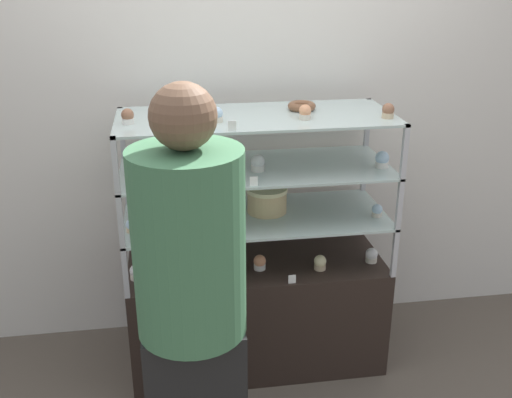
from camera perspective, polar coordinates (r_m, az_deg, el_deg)
name	(u,v)px	position (r m, az deg, el deg)	size (l,w,h in m)	color
ground_plane	(256,355)	(3.40, 0.00, -14.66)	(20.00, 20.00, 0.00)	brown
back_wall	(244,105)	(3.22, -1.15, 8.90)	(8.00, 0.05, 2.60)	silver
display_base	(256,310)	(3.23, 0.00, -10.50)	(1.30, 0.54, 0.58)	black
display_riser_lower	(256,218)	(2.98, 0.00, -1.83)	(1.30, 0.54, 0.25)	#B7B7BC
display_riser_middle	(256,170)	(2.89, 0.00, 2.79)	(1.30, 0.54, 0.25)	#B7B7BC
display_riser_upper	(256,118)	(2.81, 0.00, 7.68)	(1.30, 0.54, 0.25)	#B7B7BC
layer_cake_centerpiece	(267,200)	(3.00, 1.05, -0.05)	(0.20, 0.20, 0.13)	#DBBC84
sheet_cake_frosted	(200,159)	(2.90, -5.34, 3.77)	(0.22, 0.18, 0.07)	#DBBC84
cupcake_0	(136,272)	(2.96, -11.35, -6.86)	(0.06, 0.06, 0.08)	beige
cupcake_1	(201,270)	(2.94, -5.28, -6.77)	(0.06, 0.06, 0.08)	beige
cupcake_2	(260,262)	(3.00, 0.35, -6.07)	(0.06, 0.06, 0.08)	white
cupcake_3	(320,263)	(3.01, 6.12, -6.04)	(0.06, 0.06, 0.08)	#CCB28C
cupcake_4	(371,255)	(3.12, 10.94, -5.30)	(0.06, 0.06, 0.08)	beige
price_tag_0	(292,279)	(2.88, 3.46, -7.63)	(0.04, 0.00, 0.04)	white
cupcake_5	(131,226)	(2.85, -11.78, -2.52)	(0.05, 0.05, 0.06)	#CCB28C
cupcake_6	(221,223)	(2.82, -3.33, -2.33)	(0.05, 0.05, 0.06)	white
cupcake_7	(377,211)	(3.02, 11.46, -1.09)	(0.05, 0.05, 0.06)	beige
price_tag_1	(166,239)	(2.71, -8.61, -3.82)	(0.04, 0.00, 0.04)	white
cupcake_8	(135,169)	(2.79, -11.49, 2.79)	(0.07, 0.07, 0.08)	#CCB28C
cupcake_9	(257,163)	(2.82, 0.08, 3.42)	(0.07, 0.07, 0.08)	white
cupcake_10	(382,160)	(2.94, 11.92, 3.68)	(0.07, 0.07, 0.08)	white
price_tag_2	(254,181)	(2.64, -0.21, 1.70)	(0.04, 0.00, 0.04)	white
cupcake_11	(128,117)	(2.72, -12.13, 7.68)	(0.06, 0.06, 0.07)	white
cupcake_12	(217,115)	(2.69, -3.77, 8.00)	(0.06, 0.06, 0.07)	beige
cupcake_13	(305,112)	(2.74, 4.69, 8.23)	(0.06, 0.06, 0.07)	beige
cupcake_14	(388,111)	(2.83, 12.47, 8.19)	(0.06, 0.06, 0.07)	#CCB28C
price_tag_3	(232,126)	(2.55, -2.28, 6.96)	(0.04, 0.00, 0.04)	white
donut_glazed	(302,106)	(2.92, 4.38, 8.81)	(0.14, 0.14, 0.04)	brown
customer_figure	(192,300)	(2.17, -6.16, -9.56)	(0.39, 0.39, 1.68)	black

